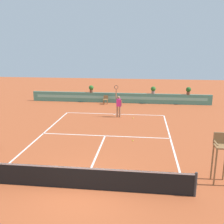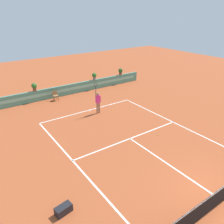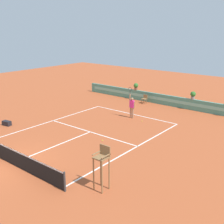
{
  "view_description": "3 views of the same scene",
  "coord_description": "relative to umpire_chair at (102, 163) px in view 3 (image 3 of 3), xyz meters",
  "views": [
    {
      "loc": [
        2.32,
        -9.17,
        5.62
      ],
      "look_at": [
        0.17,
        8.69,
        1.0
      ],
      "focal_mm": 41.67,
      "sensor_mm": 36.0,
      "label": 1
    },
    {
      "loc": [
        -8.22,
        -3.29,
        7.65
      ],
      "look_at": [
        0.17,
        8.69,
        1.0
      ],
      "focal_mm": 36.29,
      "sensor_mm": 36.0,
      "label": 2
    },
    {
      "loc": [
        13.36,
        -7.62,
        7.31
      ],
      "look_at": [
        0.17,
        8.69,
        1.0
      ],
      "focal_mm": 45.72,
      "sensor_mm": 36.0,
      "label": 3
    }
  ],
  "objects": [
    {
      "name": "umpire_chair",
      "position": [
        0.0,
        0.0,
        0.0
      ],
      "size": [
        0.6,
        0.6,
        2.14
      ],
      "color": "olive",
      "rests_on": "ground"
    },
    {
      "name": "tennis_player",
      "position": [
        -5.18,
        9.72,
        -0.29
      ],
      "size": [
        0.62,
        0.26,
        2.58
      ],
      "color": "#9E7051",
      "rests_on": "ground"
    },
    {
      "name": "gear_bag",
      "position": [
        -11.56,
        2.13,
        -1.16
      ],
      "size": [
        0.75,
        0.47,
        0.36
      ],
      "primitive_type": "cube",
      "rotation": [
        0.0,
        0.0,
        0.16
      ],
      "color": "black",
      "rests_on": "ground"
    },
    {
      "name": "back_wall_barrier",
      "position": [
        -5.6,
        15.12,
        -0.84
      ],
      "size": [
        18.0,
        0.21,
        1.0
      ],
      "color": "#4C8E7A",
      "rests_on": "ground"
    },
    {
      "name": "tennis_ball_mid_court",
      "position": [
        -3.8,
        4.41,
        -1.31
      ],
      "size": [
        0.07,
        0.07,
        0.07
      ],
      "primitive_type": "sphere",
      "color": "#CCE033",
      "rests_on": "ground"
    },
    {
      "name": "net",
      "position": [
        -5.6,
        -1.26,
        -0.83
      ],
      "size": [
        8.92,
        0.1,
        1.0
      ],
      "color": "#333333",
      "rests_on": "ground"
    },
    {
      "name": "ground_plane",
      "position": [
        -5.6,
        4.74,
        -1.34
      ],
      "size": [
        60.0,
        60.0,
        0.0
      ],
      "primitive_type": "plane",
      "color": "#A84C28"
    },
    {
      "name": "potted_plant_left",
      "position": [
        -8.47,
        15.13,
        0.07
      ],
      "size": [
        0.48,
        0.48,
        0.72
      ],
      "color": "brown",
      "rests_on": "back_wall_barrier"
    },
    {
      "name": "potted_plant_right",
      "position": [
        -2.27,
        15.13,
        0.07
      ],
      "size": [
        0.48,
        0.48,
        0.72
      ],
      "color": "gray",
      "rests_on": "back_wall_barrier"
    },
    {
      "name": "ball_kid_chair",
      "position": [
        -6.91,
        14.39,
        -0.86
      ],
      "size": [
        0.44,
        0.44,
        0.85
      ],
      "color": "olive",
      "rests_on": "ground"
    },
    {
      "name": "court_lines",
      "position": [
        -5.6,
        5.45,
        -1.34
      ],
      "size": [
        8.32,
        11.94,
        0.01
      ],
      "color": "white",
      "rests_on": "ground"
    },
    {
      "name": "tennis_ball_near_baseline",
      "position": [
        -3.99,
        9.46,
        -1.31
      ],
      "size": [
        0.07,
        0.07,
        0.07
      ],
      "primitive_type": "sphere",
      "color": "#CCE033",
      "rests_on": "ground"
    }
  ]
}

